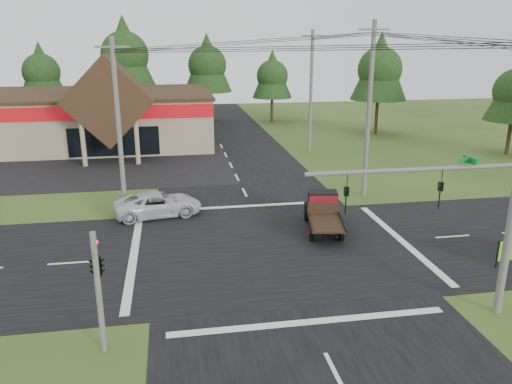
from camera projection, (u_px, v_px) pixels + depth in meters
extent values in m
plane|color=#314E1C|center=(273.00, 249.00, 25.58)|extent=(120.00, 120.00, 0.00)
cube|color=black|center=(273.00, 249.00, 25.58)|extent=(12.00, 120.00, 0.02)
cube|color=black|center=(273.00, 249.00, 25.58)|extent=(120.00, 12.00, 0.02)
cube|color=black|center=(61.00, 169.00, 41.23)|extent=(28.00, 14.00, 0.02)
cube|color=tan|center=(60.00, 120.00, 50.55)|extent=(30.00, 15.00, 5.00)
cube|color=#332415|center=(57.00, 94.00, 49.79)|extent=(30.40, 15.40, 0.30)
cube|color=#B70E14|center=(40.00, 114.00, 42.96)|extent=(30.00, 0.12, 1.20)
cube|color=#332415|center=(109.00, 100.00, 42.67)|extent=(7.78, 4.00, 7.78)
cylinder|color=tan|center=(83.00, 143.00, 41.69)|extent=(0.40, 0.40, 4.00)
cylinder|color=tan|center=(137.00, 141.00, 42.40)|extent=(0.40, 0.40, 4.00)
cube|color=black|center=(114.00, 142.00, 44.72)|extent=(8.00, 0.08, 2.60)
cylinder|color=#595651|center=(510.00, 230.00, 18.69)|extent=(0.24, 0.24, 7.00)
cylinder|color=#595651|center=(416.00, 169.00, 17.31)|extent=(8.00, 0.16, 0.16)
imported|color=black|center=(440.00, 195.00, 17.76)|extent=(0.16, 0.20, 1.00)
imported|color=black|center=(346.00, 201.00, 17.20)|extent=(0.16, 0.20, 1.00)
cube|color=#0C6626|center=(470.00, 160.00, 17.56)|extent=(0.80, 0.04, 0.22)
cylinder|color=#595651|center=(99.00, 293.00, 16.67)|extent=(0.20, 0.20, 4.40)
imported|color=black|center=(95.00, 250.00, 16.41)|extent=(0.53, 2.48, 1.00)
sphere|color=#FF0C0C|center=(95.00, 242.00, 16.50)|extent=(0.18, 0.18, 0.18)
cylinder|color=#595651|center=(119.00, 126.00, 30.29)|extent=(0.30, 0.30, 10.50)
cube|color=#595651|center=(112.00, 47.00, 28.92)|extent=(2.00, 0.12, 0.12)
cylinder|color=#595651|center=(369.00, 112.00, 32.71)|extent=(0.30, 0.30, 11.50)
cube|color=#595651|center=(374.00, 29.00, 31.19)|extent=(2.00, 0.12, 0.12)
cylinder|color=#595651|center=(311.00, 92.00, 45.94)|extent=(0.30, 0.30, 11.20)
cube|color=#595651|center=(313.00, 36.00, 44.47)|extent=(2.00, 0.12, 0.12)
cylinder|color=#332316|center=(46.00, 112.00, 61.43)|extent=(0.36, 0.36, 3.50)
cone|color=#193113|center=(41.00, 69.00, 59.94)|extent=(5.60, 5.60, 6.60)
sphere|color=#193113|center=(41.00, 72.00, 60.03)|extent=(4.40, 4.40, 4.40)
cylinder|color=#332316|center=(129.00, 107.00, 61.94)|extent=(0.36, 0.36, 4.55)
cone|color=#193113|center=(124.00, 52.00, 60.00)|extent=(7.28, 7.28, 8.58)
sphere|color=#193113|center=(125.00, 55.00, 60.12)|extent=(5.72, 5.72, 5.72)
cylinder|color=#332316|center=(208.00, 107.00, 64.58)|extent=(0.36, 0.36, 3.85)
cone|color=#193113|center=(207.00, 62.00, 62.95)|extent=(6.16, 6.16, 7.26)
sphere|color=#193113|center=(207.00, 65.00, 63.05)|extent=(4.84, 4.84, 4.84)
cylinder|color=#332316|center=(272.00, 110.00, 64.09)|extent=(0.36, 0.36, 3.15)
cone|color=#193113|center=(272.00, 74.00, 62.75)|extent=(5.04, 5.04, 5.94)
sphere|color=#193113|center=(272.00, 76.00, 62.83)|extent=(3.96, 3.96, 3.96)
cylinder|color=#332316|center=(376.00, 117.00, 56.16)|extent=(0.36, 0.36, 3.85)
cone|color=#193113|center=(380.00, 66.00, 54.53)|extent=(6.16, 6.16, 7.26)
sphere|color=#193113|center=(380.00, 69.00, 54.63)|extent=(4.84, 4.84, 4.84)
cylinder|color=#332316|center=(509.00, 137.00, 46.24)|extent=(0.36, 0.36, 3.15)
imported|color=silver|center=(158.00, 204.00, 30.28)|extent=(5.55, 3.24, 1.45)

